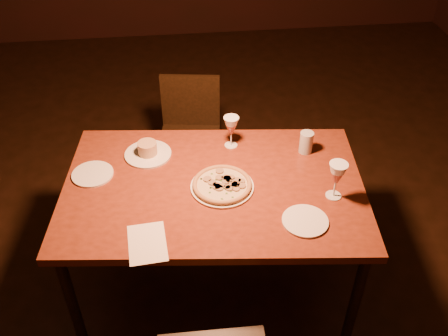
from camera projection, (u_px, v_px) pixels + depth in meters
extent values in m
plane|color=#311A10|center=(190.00, 303.00, 2.71)|extent=(7.00, 7.00, 0.00)
cube|color=maroon|center=(214.00, 188.00, 2.34)|extent=(1.49, 1.04, 0.04)
cylinder|color=black|center=(74.00, 307.00, 2.26)|extent=(0.05, 0.05, 0.71)
cylinder|color=black|center=(104.00, 193.00, 2.87)|extent=(0.05, 0.05, 0.71)
cylinder|color=black|center=(354.00, 305.00, 2.27)|extent=(0.05, 0.05, 0.71)
cylinder|color=black|center=(325.00, 191.00, 2.88)|extent=(0.05, 0.05, 0.71)
cube|color=black|center=(189.00, 141.00, 3.18)|extent=(0.43, 0.43, 0.04)
cube|color=black|center=(190.00, 100.00, 3.20)|extent=(0.38, 0.08, 0.36)
cylinder|color=black|center=(165.00, 181.00, 3.20)|extent=(0.03, 0.03, 0.38)
cylinder|color=black|center=(171.00, 153.00, 3.44)|extent=(0.03, 0.03, 0.38)
cylinder|color=black|center=(212.00, 182.00, 3.19)|extent=(0.03, 0.03, 0.38)
cylinder|color=black|center=(215.00, 154.00, 3.43)|extent=(0.03, 0.03, 0.38)
cylinder|color=white|center=(222.00, 187.00, 2.30)|extent=(0.29, 0.29, 0.01)
cylinder|color=beige|center=(222.00, 185.00, 2.30)|extent=(0.27, 0.27, 0.01)
torus|color=#B6804F|center=(222.00, 184.00, 2.29)|extent=(0.28, 0.28, 0.02)
cylinder|color=white|center=(148.00, 154.00, 2.50)|extent=(0.23, 0.23, 0.01)
cylinder|color=tan|center=(147.00, 148.00, 2.48)|extent=(0.10, 0.10, 0.06)
cylinder|color=#B0BBC0|center=(306.00, 142.00, 2.49)|extent=(0.07, 0.07, 0.11)
cylinder|color=white|center=(93.00, 174.00, 2.38)|extent=(0.20, 0.20, 0.01)
cylinder|color=white|center=(305.00, 221.00, 2.13)|extent=(0.20, 0.20, 0.01)
cube|color=white|center=(147.00, 243.00, 2.04)|extent=(0.17, 0.24, 0.00)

